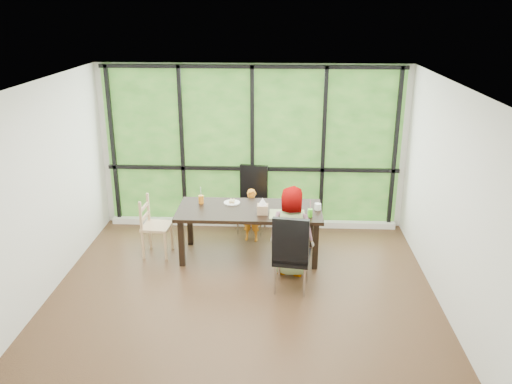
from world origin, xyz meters
The scene contains 23 objects.
ground centered at (0.00, 0.00, 0.00)m, with size 5.00×5.00×0.00m, color black.
back_wall centered at (0.00, 2.25, 1.35)m, with size 5.00×5.00×0.00m, color silver.
foliage_backdrop centered at (0.00, 2.23, 1.35)m, with size 4.80×0.02×2.65m, color #254E1A.
window_mullions centered at (0.00, 2.19, 1.35)m, with size 4.80×0.06×2.65m, color black, non-canonical shape.
window_sill centered at (0.00, 2.15, 0.05)m, with size 4.80×0.12×0.10m, color silver.
dining_table centered at (0.02, 1.02, 0.38)m, with size 2.10×0.92×0.75m, color black.
chair_window_leather centered at (0.00, 1.93, 0.54)m, with size 0.46×0.46×1.08m, color black.
chair_interior_leather centered at (0.63, 0.08, 0.54)m, with size 0.46×0.46×1.08m, color black.
chair_end_beech centered at (-1.36, 1.01, 0.45)m, with size 0.42×0.40×0.90m, color tan.
child_toddler centered at (0.02, 1.58, 0.43)m, with size 0.31×0.20×0.85m, color orange.
child_older centered at (0.64, 0.51, 0.64)m, with size 0.62×0.40×1.27m, color slate.
placemat centered at (0.57, 0.83, 0.75)m, with size 0.50×0.37×0.01m, color tan.
plate_far centered at (-0.25, 1.25, 0.76)m, with size 0.24×0.24×0.02m, color white.
plate_near centered at (0.61, 0.83, 0.76)m, with size 0.26×0.26×0.02m, color white.
orange_cup centered at (-0.71, 1.22, 0.81)m, with size 0.08×0.08×0.12m, color orange.
green_cup centered at (0.89, 0.77, 0.81)m, with size 0.07×0.07×0.11m, color #50D427.
white_mug centered at (1.01, 1.04, 0.80)m, with size 0.09×0.09×0.09m, color white.
tissue_box centered at (0.22, 0.86, 0.82)m, with size 0.15×0.15×0.13m, color tan.
crepe_rolls_far centered at (-0.25, 1.25, 0.78)m, with size 0.10×0.12×0.04m, color tan, non-canonical shape.
crepe_rolls_near centered at (0.61, 0.83, 0.78)m, with size 0.05×0.12×0.04m, color tan, non-canonical shape.
straw_white centered at (-0.71, 1.22, 0.91)m, with size 0.01×0.01×0.20m, color white.
straw_pink centered at (0.89, 0.77, 0.90)m, with size 0.01×0.01×0.20m, color pink.
tissue centered at (0.22, 0.86, 0.94)m, with size 0.12×0.12×0.11m, color white.
Camera 1 is at (0.47, -6.05, 3.57)m, focal length 36.75 mm.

